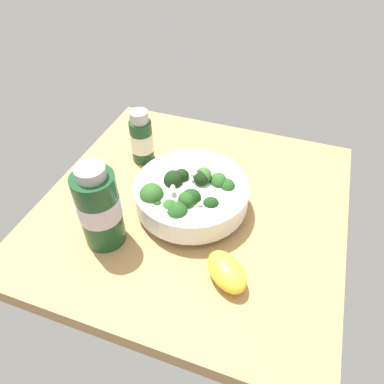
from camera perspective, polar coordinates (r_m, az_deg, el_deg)
The scene contains 5 objects.
ground_plane at distance 72.24cm, azimuth 0.23°, elevation -2.68°, with size 58.18×58.18×3.38cm, color tan.
bowl_of_broccoli at distance 67.23cm, azimuth -0.19°, elevation -0.21°, with size 21.46×21.46×8.97cm.
lemon_wedge at distance 58.42cm, azimuth 5.53°, elevation -12.49°, with size 8.39×5.07×4.26cm, color yellow.
bottle_tall at distance 61.27cm, azimuth -14.56°, elevation -2.44°, with size 7.23×7.23×16.29cm.
bottle_short at distance 79.13cm, azimuth -8.03°, elevation 8.35°, with size 4.94×4.94×12.15cm.
Camera 1 is at (-47.43, -16.42, 50.27)cm, focal length 33.52 mm.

